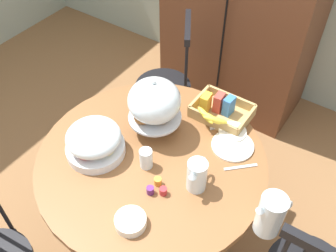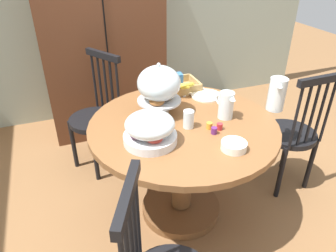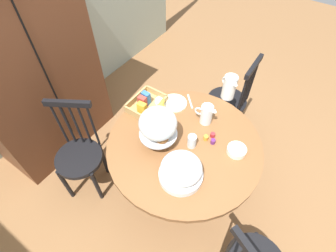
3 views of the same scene
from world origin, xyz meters
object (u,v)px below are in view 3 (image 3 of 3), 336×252
Objects in this scene: cereal_basket at (147,104)px; china_plate_large at (174,103)px; cereal_bowl at (237,150)px; windsor_chair_by_cabinet at (229,102)px; fruit_platter_covered at (181,170)px; pastry_stand_with_dome at (158,125)px; drinking_glass at (192,141)px; china_plate_small at (164,101)px; wooden_armoire at (25,65)px; dining_table at (183,159)px; windsor_chair_facing_door at (80,155)px; orange_juice_pitcher at (229,88)px; milk_pitcher at (206,115)px.

china_plate_large is at bearing -42.83° from cereal_basket.
cereal_bowl reaches higher than china_plate_large.
windsor_chair_by_cabinet reaches higher than cereal_bowl.
windsor_chair_by_cabinet reaches higher than fruit_platter_covered.
drinking_glass is at bearing -64.47° from pastry_stand_with_dome.
china_plate_small is at bearing 29.90° from pastry_stand_with_dome.
wooden_armoire reaches higher than dining_table.
pastry_stand_with_dome reaches higher than dining_table.
windsor_chair_facing_door is at bearing -107.25° from wooden_armoire.
fruit_platter_covered reaches higher than china_plate_large.
cereal_basket is at bearing 50.73° from pastry_stand_with_dome.
windsor_chair_by_cabinet is 1.53m from windsor_chair_facing_door.
china_plate_small is at bearing 132.47° from orange_juice_pitcher.
windsor_chair_facing_door is (-0.44, 0.77, -0.07)m from dining_table.
china_plate_large is (-0.34, 0.34, -0.09)m from orange_juice_pitcher.
milk_pitcher is (0.53, 0.11, -0.01)m from fruit_platter_covered.
drinking_glass is (0.11, -0.22, -0.14)m from pastry_stand_with_dome.
windsor_chair_by_cabinet is 1.11m from pastry_stand_with_dome.
orange_juice_pitcher is (-0.24, -0.04, 0.39)m from windsor_chair_by_cabinet.
china_plate_large is (0.17, -0.16, -0.04)m from cereal_basket.
wooden_armoire is at bearing 127.41° from windsor_chair_by_cabinet.
windsor_chair_by_cabinet is at bearing -9.70° from pastry_stand_with_dome.
drinking_glass reaches higher than china_plate_large.
pastry_stand_with_dome reaches higher than orange_juice_pitcher.
orange_juice_pitcher is 0.48m from china_plate_large.
windsor_chair_facing_door reaches higher than dining_table.
wooden_armoire is at bearing 109.84° from cereal_basket.
drinking_glass is at bearing -173.16° from milk_pitcher.
milk_pitcher is (0.28, -0.02, 0.30)m from dining_table.
drinking_glass is (-0.14, 0.30, 0.03)m from cereal_bowl.
dining_table is 8.37× the size of cereal_bowl.
dining_table is 7.81× the size of china_plate_small.
fruit_platter_covered is 0.95× the size of cereal_basket.
windsor_chair_facing_door is at bearing 143.06° from orange_juice_pitcher.
wooden_armoire is 1.20m from china_plate_small.
windsor_chair_facing_door reaches higher than orange_juice_pitcher.
dining_table is 0.42m from fruit_platter_covered.
pastry_stand_with_dome is 0.77m from orange_juice_pitcher.
cereal_bowl is (0.58, -1.13, 0.31)m from windsor_chair_facing_door.
milk_pitcher reaches higher than china_plate_large.
fruit_platter_covered is 1.38× the size of orange_juice_pitcher.
windsor_chair_by_cabinet is at bearing 6.50° from fruit_platter_covered.
dining_table is 0.89m from windsor_chair_by_cabinet.
windsor_chair_by_cabinet is 0.94m from drinking_glass.
windsor_chair_by_cabinet reaches higher than dining_table.
milk_pitcher is at bearing -73.43° from cereal_basket.
cereal_bowl is (-0.12, -0.73, 0.01)m from china_plate_small.
windsor_chair_by_cabinet is 6.96× the size of cereal_bowl.
wooden_armoire is 6.20× the size of cereal_basket.
china_plate_large is (0.53, -1.16, -0.24)m from wooden_armoire.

